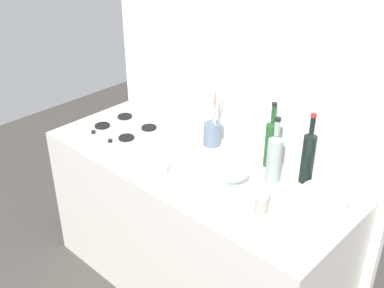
{
  "coord_description": "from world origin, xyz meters",
  "views": [
    {
      "loc": [
        1.51,
        -1.61,
        2.25
      ],
      "look_at": [
        0.0,
        0.0,
        1.02
      ],
      "focal_mm": 44.43,
      "sensor_mm": 36.0,
      "label": 1
    }
  ],
  "objects_px": {
    "mixing_bowl": "(231,180)",
    "cutting_board": "(185,155)",
    "condiment_jar_front": "(262,203)",
    "wine_bottle_mid_left": "(274,157)",
    "utensil_crock": "(212,133)",
    "wine_bottle_leftmost": "(271,142)",
    "stovetop_hob": "(126,129)",
    "plate_stack": "(325,202)",
    "wine_bottle_mid_right": "(308,156)",
    "butter_dish": "(149,168)"
  },
  "relations": [
    {
      "from": "mixing_bowl",
      "to": "cutting_board",
      "type": "bearing_deg",
      "value": 170.93
    },
    {
      "from": "wine_bottle_mid_right",
      "to": "plate_stack",
      "type": "bearing_deg",
      "value": -38.5
    },
    {
      "from": "wine_bottle_mid_right",
      "to": "utensil_crock",
      "type": "bearing_deg",
      "value": -177.06
    },
    {
      "from": "stovetop_hob",
      "to": "cutting_board",
      "type": "relative_size",
      "value": 1.91
    },
    {
      "from": "plate_stack",
      "to": "wine_bottle_leftmost",
      "type": "relative_size",
      "value": 0.63
    },
    {
      "from": "wine_bottle_leftmost",
      "to": "wine_bottle_mid_left",
      "type": "distance_m",
      "value": 0.14
    },
    {
      "from": "wine_bottle_mid_right",
      "to": "mixing_bowl",
      "type": "distance_m",
      "value": 0.4
    },
    {
      "from": "stovetop_hob",
      "to": "plate_stack",
      "type": "relative_size",
      "value": 1.97
    },
    {
      "from": "wine_bottle_mid_left",
      "to": "wine_bottle_mid_right",
      "type": "distance_m",
      "value": 0.17
    },
    {
      "from": "plate_stack",
      "to": "utensil_crock",
      "type": "xyz_separation_m",
      "value": [
        -0.8,
        0.13,
        0.02
      ]
    },
    {
      "from": "plate_stack",
      "to": "wine_bottle_mid_right",
      "type": "xyz_separation_m",
      "value": [
        -0.2,
        0.16,
        0.1
      ]
    },
    {
      "from": "utensil_crock",
      "to": "condiment_jar_front",
      "type": "height_order",
      "value": "utensil_crock"
    },
    {
      "from": "stovetop_hob",
      "to": "plate_stack",
      "type": "bearing_deg",
      "value": 4.81
    },
    {
      "from": "wine_bottle_mid_right",
      "to": "utensil_crock",
      "type": "height_order",
      "value": "wine_bottle_mid_right"
    },
    {
      "from": "cutting_board",
      "to": "plate_stack",
      "type": "bearing_deg",
      "value": 5.74
    },
    {
      "from": "butter_dish",
      "to": "cutting_board",
      "type": "xyz_separation_m",
      "value": [
        0.01,
        0.26,
        -0.03
      ]
    },
    {
      "from": "mixing_bowl",
      "to": "condiment_jar_front",
      "type": "distance_m",
      "value": 0.24
    },
    {
      "from": "stovetop_hob",
      "to": "wine_bottle_leftmost",
      "type": "relative_size",
      "value": 1.24
    },
    {
      "from": "mixing_bowl",
      "to": "cutting_board",
      "type": "xyz_separation_m",
      "value": [
        -0.38,
        0.06,
        -0.03
      ]
    },
    {
      "from": "mixing_bowl",
      "to": "condiment_jar_front",
      "type": "relative_size",
      "value": 1.7
    },
    {
      "from": "wine_bottle_leftmost",
      "to": "wine_bottle_mid_right",
      "type": "height_order",
      "value": "wine_bottle_mid_right"
    },
    {
      "from": "plate_stack",
      "to": "condiment_jar_front",
      "type": "bearing_deg",
      "value": -136.6
    },
    {
      "from": "mixing_bowl",
      "to": "cutting_board",
      "type": "relative_size",
      "value": 0.65
    },
    {
      "from": "plate_stack",
      "to": "cutting_board",
      "type": "xyz_separation_m",
      "value": [
        -0.82,
        -0.08,
        -0.04
      ]
    },
    {
      "from": "butter_dish",
      "to": "utensil_crock",
      "type": "distance_m",
      "value": 0.47
    },
    {
      "from": "wine_bottle_mid_left",
      "to": "mixing_bowl",
      "type": "xyz_separation_m",
      "value": [
        -0.11,
        -0.2,
        -0.1
      ]
    },
    {
      "from": "cutting_board",
      "to": "wine_bottle_leftmost",
      "type": "bearing_deg",
      "value": 31.69
    },
    {
      "from": "wine_bottle_mid_right",
      "to": "wine_bottle_leftmost",
      "type": "bearing_deg",
      "value": 178.87
    },
    {
      "from": "wine_bottle_mid_right",
      "to": "utensil_crock",
      "type": "xyz_separation_m",
      "value": [
        -0.6,
        -0.03,
        -0.08
      ]
    },
    {
      "from": "condiment_jar_front",
      "to": "cutting_board",
      "type": "xyz_separation_m",
      "value": [
        -0.61,
        0.12,
        -0.04
      ]
    },
    {
      "from": "utensil_crock",
      "to": "stovetop_hob",
      "type": "bearing_deg",
      "value": -154.66
    },
    {
      "from": "wine_bottle_leftmost",
      "to": "mixing_bowl",
      "type": "relative_size",
      "value": 2.35
    },
    {
      "from": "plate_stack",
      "to": "butter_dish",
      "type": "height_order",
      "value": "plate_stack"
    },
    {
      "from": "butter_dish",
      "to": "condiment_jar_front",
      "type": "distance_m",
      "value": 0.63
    },
    {
      "from": "wine_bottle_leftmost",
      "to": "condiment_jar_front",
      "type": "distance_m",
      "value": 0.43
    },
    {
      "from": "wine_bottle_leftmost",
      "to": "cutting_board",
      "type": "height_order",
      "value": "wine_bottle_leftmost"
    },
    {
      "from": "utensil_crock",
      "to": "wine_bottle_leftmost",
      "type": "bearing_deg",
      "value": 5.35
    },
    {
      "from": "mixing_bowl",
      "to": "cutting_board",
      "type": "height_order",
      "value": "mixing_bowl"
    },
    {
      "from": "plate_stack",
      "to": "mixing_bowl",
      "type": "bearing_deg",
      "value": -162.11
    },
    {
      "from": "wine_bottle_mid_left",
      "to": "butter_dish",
      "type": "xyz_separation_m",
      "value": [
        -0.51,
        -0.39,
        -0.1
      ]
    },
    {
      "from": "wine_bottle_mid_left",
      "to": "cutting_board",
      "type": "distance_m",
      "value": 0.53
    },
    {
      "from": "stovetop_hob",
      "to": "mixing_bowl",
      "type": "relative_size",
      "value": 2.92
    },
    {
      "from": "plate_stack",
      "to": "utensil_crock",
      "type": "bearing_deg",
      "value": 171.03
    },
    {
      "from": "mixing_bowl",
      "to": "utensil_crock",
      "type": "relative_size",
      "value": 0.47
    },
    {
      "from": "condiment_jar_front",
      "to": "utensil_crock",
      "type": "bearing_deg",
      "value": 150.8
    },
    {
      "from": "wine_bottle_mid_right",
      "to": "butter_dish",
      "type": "xyz_separation_m",
      "value": [
        -0.64,
        -0.5,
        -0.12
      ]
    },
    {
      "from": "cutting_board",
      "to": "stovetop_hob",
      "type": "bearing_deg",
      "value": -176.76
    },
    {
      "from": "mixing_bowl",
      "to": "condiment_jar_front",
      "type": "bearing_deg",
      "value": -14.65
    },
    {
      "from": "wine_bottle_mid_left",
      "to": "wine_bottle_leftmost",
      "type": "bearing_deg",
      "value": 131.55
    },
    {
      "from": "stovetop_hob",
      "to": "condiment_jar_front",
      "type": "bearing_deg",
      "value": -4.87
    }
  ]
}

